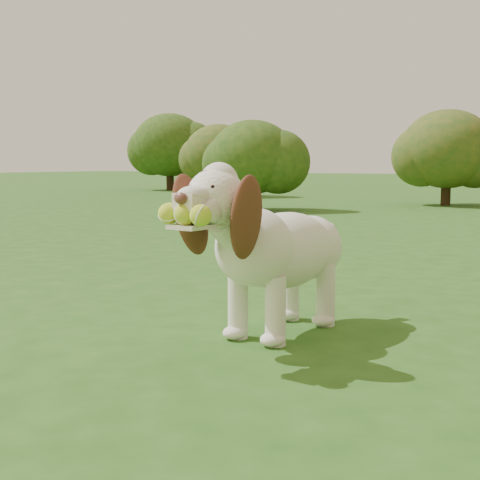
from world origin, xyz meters
The scene contains 6 objects.
ground centered at (0.00, 0.00, 0.00)m, with size 80.00×80.00×0.00m, color #234D16.
dog centered at (0.02, 0.23, 0.41)m, with size 0.41×1.17×0.76m.
shrub_a centered at (-4.19, 6.76, 0.84)m, with size 1.38×1.38×1.43m.
shrub_b centered at (-1.95, 9.61, 0.99)m, with size 1.62×1.62×1.68m.
shrub_g centered at (-10.14, 11.99, 1.22)m, with size 2.01×2.01×2.08m.
shrub_e centered at (-7.13, 10.02, 0.94)m, with size 1.55×1.55×1.60m.
Camera 1 is at (1.48, -2.25, 0.76)m, focal length 50.00 mm.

